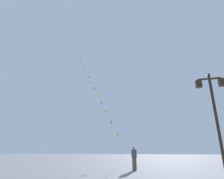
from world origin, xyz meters
The scene contains 4 objects.
ground_plane centered at (0.00, 20.00, 0.00)m, with size 160.00×160.00×0.00m, color gray.
twin_lantern_lamp_post centered at (1.87, 9.35, 3.68)m, with size 1.41×0.28×5.35m.
kite_train centered at (-9.31, 23.37, 9.89)m, with size 12.10×15.36×19.03m.
kite_flyer centered at (-2.87, 14.03, 0.90)m, with size 0.48×0.59×1.71m.
Camera 1 is at (-1.12, -0.77, 1.35)m, focal length 29.59 mm.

